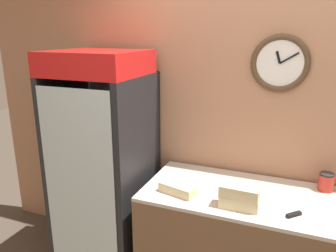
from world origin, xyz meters
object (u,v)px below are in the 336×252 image
Objects in this scene: beverage_cooler at (107,154)px; sandwich_stack_middle at (239,192)px; sandwich_stack_bottom at (239,203)px; sandwich_flat_left at (178,189)px; condiment_jar at (326,182)px; chefs_knife at (301,213)px.

beverage_cooler is 7.39× the size of sandwich_stack_middle.
beverage_cooler reaches higher than sandwich_stack_bottom.
sandwich_flat_left is 2.11× the size of condiment_jar.
sandwich_stack_bottom is 0.43m from sandwich_flat_left.
beverage_cooler is 1.17m from sandwich_stack_bottom.
beverage_cooler is 1.53m from chefs_knife.
condiment_jar is at bearing 41.72° from sandwich_stack_middle.
sandwich_stack_bottom is 1.00× the size of sandwich_stack_middle.
beverage_cooler is at bearing 166.94° from sandwich_stack_bottom.
sandwich_stack_middle is 0.44m from sandwich_flat_left.
chefs_knife is at bearing -7.29° from beverage_cooler.
chefs_knife is (0.81, 0.03, -0.03)m from sandwich_flat_left.
sandwich_flat_left is at bearing 174.67° from sandwich_stack_middle.
beverage_cooler is 7.26× the size of chefs_knife.
sandwich_flat_left is at bearing 174.67° from sandwich_stack_bottom.
beverage_cooler is 7.42× the size of sandwich_stack_bottom.
beverage_cooler is 1.69m from condiment_jar.
sandwich_stack_middle is 0.91× the size of sandwich_flat_left.
chefs_knife is 0.44m from condiment_jar.
sandwich_stack_bottom is at bearing -5.33° from sandwich_flat_left.
sandwich_stack_middle is 0.72m from condiment_jar.
sandwich_flat_left is at bearing -17.59° from beverage_cooler.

